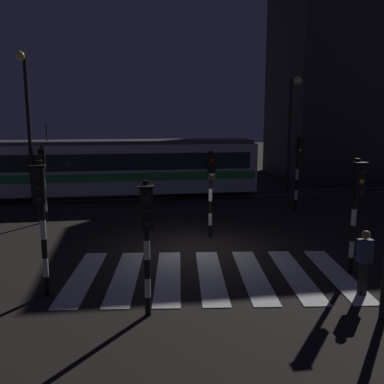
{
  "coord_description": "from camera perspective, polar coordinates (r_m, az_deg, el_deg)",
  "views": [
    {
      "loc": [
        -2.32,
        -13.92,
        4.53
      ],
      "look_at": [
        0.38,
        3.43,
        1.4
      ],
      "focal_mm": 39.57,
      "sensor_mm": 36.0,
      "label": 1
    }
  ],
  "objects": [
    {
      "name": "ground_plane",
      "position": [
        14.83,
        0.58,
        -7.69
      ],
      "size": [
        120.0,
        120.0,
        0.0
      ],
      "primitive_type": "plane",
      "color": "black"
    },
    {
      "name": "rail_near",
      "position": [
        23.83,
        -3.11,
        -0.83
      ],
      "size": [
        80.0,
        0.12,
        0.03
      ],
      "primitive_type": "cube",
      "color": "#59595E",
      "rests_on": "ground"
    },
    {
      "name": "rail_far",
      "position": [
        25.24,
        -3.44,
        -0.22
      ],
      "size": [
        80.0,
        0.12,
        0.03
      ],
      "primitive_type": "cube",
      "color": "#59595E",
      "rests_on": "ground"
    },
    {
      "name": "crosswalk_zebra",
      "position": [
        12.46,
        2.54,
        -11.17
      ],
      "size": [
        8.52,
        5.2,
        0.02
      ],
      "color": "silver",
      "rests_on": "ground"
    },
    {
      "name": "traffic_light_kerb_mid_left",
      "position": [
        9.43,
        -6.13,
        -5.01
      ],
      "size": [
        0.36,
        0.42,
        3.15
      ],
      "color": "black",
      "rests_on": "ground"
    },
    {
      "name": "traffic_light_corner_far_right",
      "position": [
        20.98,
        14.12,
        3.85
      ],
      "size": [
        0.36,
        0.42,
        3.57
      ],
      "color": "black",
      "rests_on": "ground"
    },
    {
      "name": "traffic_light_corner_near_right",
      "position": [
        12.86,
        21.31,
        -0.9
      ],
      "size": [
        0.36,
        0.42,
        3.38
      ],
      "color": "black",
      "rests_on": "ground"
    },
    {
      "name": "traffic_light_median_centre",
      "position": [
        15.72,
        2.59,
        1.45
      ],
      "size": [
        0.36,
        0.42,
        3.28
      ],
      "color": "black",
      "rests_on": "ground"
    },
    {
      "name": "traffic_light_corner_far_left",
      "position": [
        19.14,
        -19.45,
        2.5
      ],
      "size": [
        0.36,
        0.42,
        3.32
      ],
      "color": "black",
      "rests_on": "ground"
    },
    {
      "name": "traffic_light_corner_near_left",
      "position": [
        11.08,
        -19.67,
        -2.14
      ],
      "size": [
        0.36,
        0.42,
        3.47
      ],
      "color": "black",
      "rests_on": "ground"
    },
    {
      "name": "street_lamp_trackside_right",
      "position": [
        24.91,
        13.28,
        9.27
      ],
      "size": [
        0.44,
        1.21,
        6.69
      ],
      "color": "black",
      "rests_on": "ground"
    },
    {
      "name": "street_lamp_trackside_left",
      "position": [
        22.85,
        -21.38,
        10.02
      ],
      "size": [
        0.44,
        1.21,
        7.58
      ],
      "color": "black",
      "rests_on": "ground"
    },
    {
      "name": "tram",
      "position": [
        24.21,
        -12.54,
        3.27
      ],
      "size": [
        17.85,
        2.58,
        4.15
      ],
      "color": "silver",
      "rests_on": "ground"
    },
    {
      "name": "pedestrian_waiting_at_kerb",
      "position": [
        11.77,
        22.16,
        -8.75
      ],
      "size": [
        0.36,
        0.24,
        1.71
      ],
      "color": "black",
      "rests_on": "ground"
    },
    {
      "name": "building_backdrop",
      "position": [
        35.42,
        19.93,
        13.44
      ],
      "size": [
        10.1,
        8.0,
        13.91
      ],
      "primitive_type": "cube",
      "color": "#2D2D33",
      "rests_on": "ground"
    }
  ]
}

